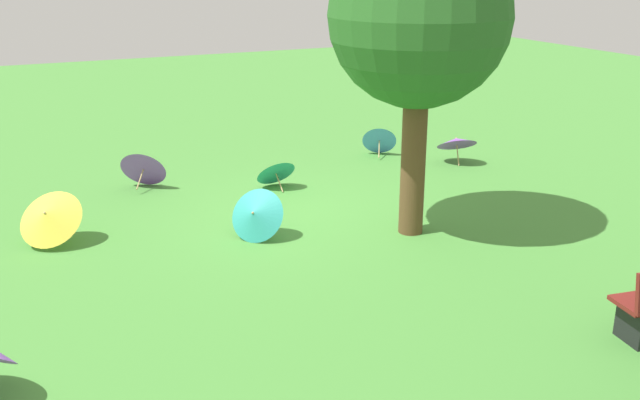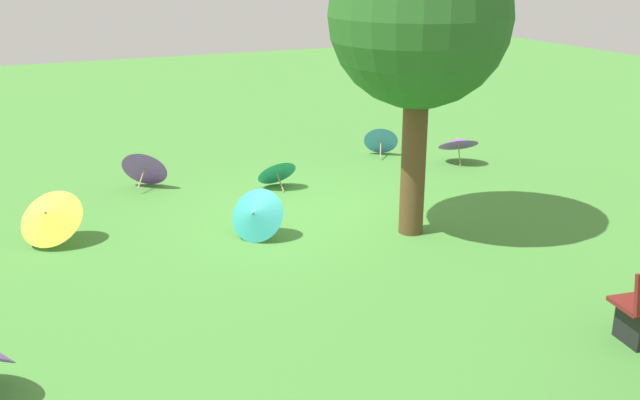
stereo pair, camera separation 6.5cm
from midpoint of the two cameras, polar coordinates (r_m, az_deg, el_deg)
The scene contains 8 objects.
ground at distance 11.27m, azimuth -0.03°, elevation -1.48°, with size 40.00×40.00×0.00m, color #478C38.
shade_tree at distance 10.11m, azimuth 7.74°, elevation 14.13°, with size 2.53×2.53×4.41m.
parasol_purple_0 at distance 14.44m, azimuth 10.69°, elevation 4.59°, with size 0.96×0.95×0.68m.
parasol_teal_0 at distance 12.70m, azimuth -3.76°, elevation 2.34°, with size 0.74×0.64×0.61m.
parasol_blue_0 at distance 14.90m, azimuth 4.63°, elevation 4.88°, with size 0.84×0.79×0.67m.
parasol_teal_1 at distance 10.36m, azimuth -5.37°, elevation -1.14°, with size 0.97×0.99×0.78m.
parasol_purple_2 at distance 13.06m, azimuth -13.97°, elevation 2.57°, with size 0.98×0.89×0.76m.
parasol_yellow_1 at distance 10.78m, azimuth -21.01°, elevation -1.21°, with size 1.22×1.19×0.83m.
Camera 1 is at (4.45, 9.58, 3.92)m, focal length 40.18 mm.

